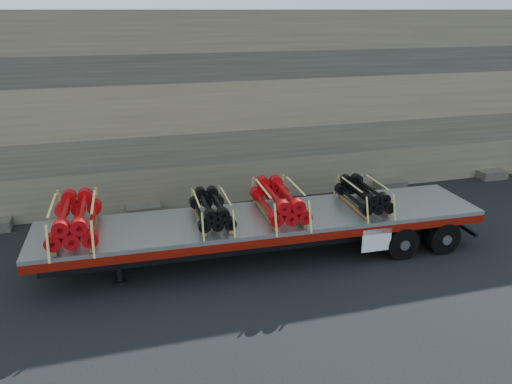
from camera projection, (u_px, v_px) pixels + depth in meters
ground at (260, 263)px, 14.62m from camera, size 120.00×120.00×0.00m
rock_wall at (213, 106)px, 19.28m from camera, size 44.00×3.00×7.00m
trailer at (265, 237)px, 14.82m from camera, size 13.11×2.89×1.30m
bundle_front at (75, 220)px, 13.23m from camera, size 1.33×2.55×0.89m
bundle_midfront at (212, 210)px, 14.11m from camera, size 1.07×2.06×0.72m
bundle_midrear at (279, 202)px, 14.55m from camera, size 1.26×2.41×0.84m
bundle_rear at (364, 195)px, 15.20m from camera, size 1.09×2.09×0.73m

